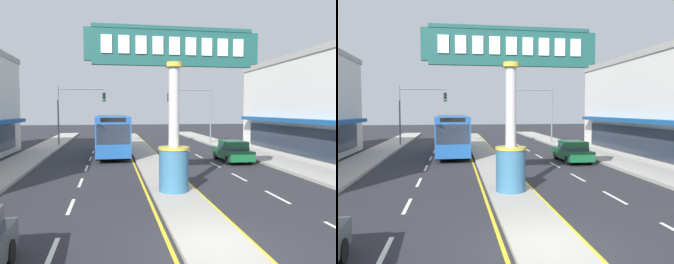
{
  "view_description": "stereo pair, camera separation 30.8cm",
  "coord_description": "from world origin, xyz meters",
  "views": [
    {
      "loc": [
        -2.75,
        -8.59,
        3.73
      ],
      "look_at": [
        0.2,
        8.74,
        2.6
      ],
      "focal_mm": 36.24,
      "sensor_mm": 36.0,
      "label": 1
    },
    {
      "loc": [
        -2.44,
        -8.64,
        3.73
      ],
      "look_at": [
        0.2,
        8.74,
        2.6
      ],
      "focal_mm": 36.24,
      "sensor_mm": 36.0,
      "label": 2
    }
  ],
  "objects": [
    {
      "name": "district_sign",
      "position": [
        -0.0,
        6.05,
        3.82
      ],
      "size": [
        7.62,
        1.38,
        7.19
      ],
      "color": "#33668C",
      "rests_on": "median_strip"
    },
    {
      "name": "sedan_near_left_lane",
      "position": [
        5.95,
        14.69,
        0.79
      ],
      "size": [
        1.85,
        4.31,
        1.53
      ],
      "color": "#14562D",
      "rests_on": "ground"
    },
    {
      "name": "traffic_light_left_side",
      "position": [
        -6.24,
        27.34,
        4.25
      ],
      "size": [
        4.86,
        0.46,
        6.2
      ],
      "color": "slate",
      "rests_on": "ground"
    },
    {
      "name": "ground_plane",
      "position": [
        0.0,
        0.0,
        0.0
      ],
      "size": [
        160.0,
        160.0,
        0.0
      ],
      "primitive_type": "plane",
      "color": "#28282D"
    },
    {
      "name": "sidewalk_left",
      "position": [
        -8.96,
        16.0,
        0.09
      ],
      "size": [
        2.71,
        60.0,
        0.18
      ],
      "primitive_type": "cube",
      "color": "#ADA89E",
      "rests_on": "ground"
    },
    {
      "name": "bus_near_right_lane",
      "position": [
        -2.65,
        20.52,
        1.87
      ],
      "size": [
        2.7,
        11.24,
        3.26
      ],
      "color": "#1E5199",
      "rests_on": "ground"
    },
    {
      "name": "lane_markings",
      "position": [
        0.0,
        16.65,
        0.0
      ],
      "size": [
        8.74,
        52.0,
        0.01
      ],
      "color": "silver",
      "rests_on": "ground"
    },
    {
      "name": "sidewalk_right",
      "position": [
        8.96,
        16.0,
        0.09
      ],
      "size": [
        2.71,
        60.0,
        0.18
      ],
      "primitive_type": "cube",
      "color": "#ADA89E",
      "rests_on": "ground"
    },
    {
      "name": "median_strip",
      "position": [
        0.0,
        18.0,
        0.07
      ],
      "size": [
        2.0,
        52.0,
        0.14
      ],
      "primitive_type": "cube",
      "color": "#A39E93",
      "rests_on": "ground"
    },
    {
      "name": "traffic_light_right_side",
      "position": [
        6.24,
        26.95,
        4.25
      ],
      "size": [
        4.86,
        0.46,
        6.2
      ],
      "color": "slate",
      "rests_on": "ground"
    }
  ]
}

